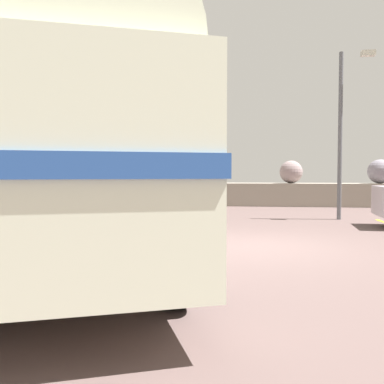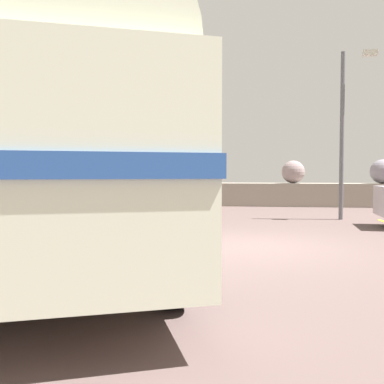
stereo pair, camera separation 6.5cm
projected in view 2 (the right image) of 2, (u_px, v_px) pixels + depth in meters
ground at (254, 246)px, 9.04m from camera, size 32.00×26.00×0.02m
breakwater at (259, 192)px, 20.62m from camera, size 31.36×1.88×2.37m
vintage_coach at (76, 145)px, 7.08m from camera, size 5.45×8.85×3.70m
lamp_post at (346, 124)px, 14.06m from camera, size 1.11×0.29×5.60m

